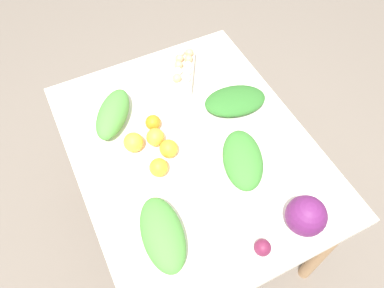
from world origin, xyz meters
TOP-DOWN VIEW (x-y plane):
  - ground_plane at (0.00, 0.00)m, footprint 8.00×8.00m
  - dining_table at (0.00, 0.00)m, footprint 1.18×0.94m
  - cabbage_purple at (0.48, 0.20)m, footprint 0.14×0.14m
  - egg_carton at (-0.38, 0.14)m, footprint 0.26×0.21m
  - greens_bunch_chard at (0.17, 0.14)m, footprint 0.31×0.25m
  - greens_bunch_scallion at (-0.27, -0.24)m, footprint 0.29×0.26m
  - greens_bunch_kale at (0.31, -0.26)m, footprint 0.30×0.18m
  - greens_bunch_dandelion at (-0.12, 0.27)m, footprint 0.22×0.30m
  - beet_root at (0.49, 0.02)m, footprint 0.06×0.06m
  - orange_0 at (0.05, -0.17)m, footprint 0.07×0.07m
  - orange_1 at (-0.09, -0.12)m, footprint 0.08×0.08m
  - orange_2 at (-0.10, -0.21)m, footprint 0.08×0.08m
  - orange_3 at (-0.16, -0.10)m, footprint 0.07×0.07m
  - orange_4 at (-0.01, -0.10)m, footprint 0.08×0.08m

SIDE VIEW (x-z plane):
  - ground_plane at x=0.00m, z-range 0.00..0.00m
  - dining_table at x=0.00m, z-range 0.28..1.06m
  - beet_root at x=0.49m, z-range 0.78..0.84m
  - greens_bunch_dandelion at x=-0.12m, z-range 0.78..0.84m
  - orange_3 at x=-0.16m, z-range 0.78..0.85m
  - orange_0 at x=0.05m, z-range 0.78..0.85m
  - orange_1 at x=-0.09m, z-range 0.78..0.85m
  - orange_4 at x=-0.01m, z-range 0.78..0.85m
  - orange_2 at x=-0.10m, z-range 0.78..0.86m
  - egg_carton at x=-0.38m, z-range 0.78..0.87m
  - greens_bunch_chard at x=0.17m, z-range 0.78..0.87m
  - greens_bunch_kale at x=0.31m, z-range 0.78..0.87m
  - greens_bunch_scallion at x=-0.27m, z-range 0.78..0.88m
  - cabbage_purple at x=0.48m, z-range 0.78..0.92m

